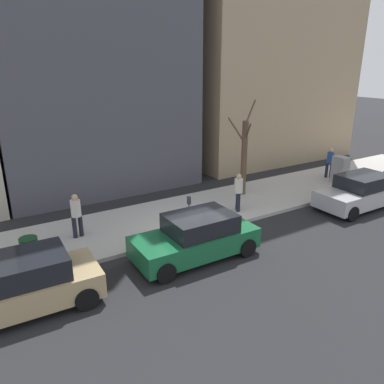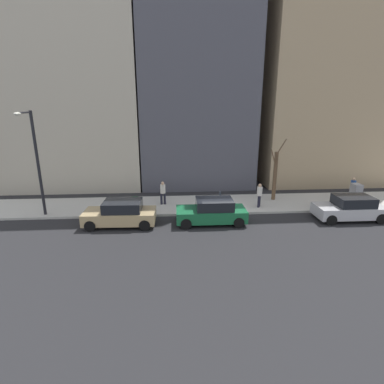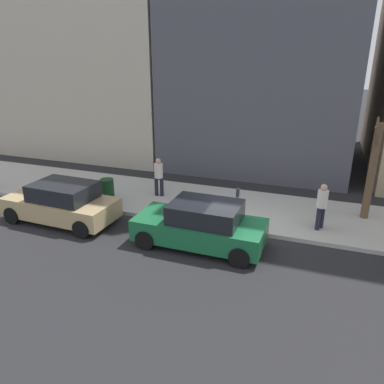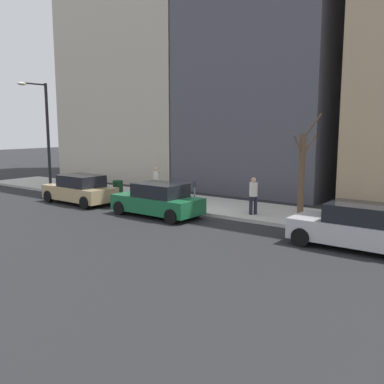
{
  "view_description": "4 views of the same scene",
  "coord_description": "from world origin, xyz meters",
  "px_view_note": "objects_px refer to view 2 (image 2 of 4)",
  "views": [
    {
      "loc": [
        -10.8,
        6.97,
        6.24
      ],
      "look_at": [
        1.66,
        -0.77,
        1.16
      ],
      "focal_mm": 35.0,
      "sensor_mm": 36.0,
      "label": 1
    },
    {
      "loc": [
        -18.24,
        3.29,
        7.04
      ],
      "look_at": [
        0.83,
        1.95,
        1.37
      ],
      "focal_mm": 28.0,
      "sensor_mm": 36.0,
      "label": 2
    },
    {
      "loc": [
        -11.67,
        -2.55,
        5.98
      ],
      "look_at": [
        1.05,
        2.05,
        0.91
      ],
      "focal_mm": 35.0,
      "sensor_mm": 36.0,
      "label": 3
    },
    {
      "loc": [
        -15.64,
        -11.66,
        4.03
      ],
      "look_at": [
        0.43,
        0.24,
        0.96
      ],
      "focal_mm": 40.0,
      "sensor_mm": 36.0,
      "label": 4
    }
  ],
  "objects_px": {
    "parked_car_green": "(212,212)",
    "office_block_center": "(196,55)",
    "pedestrian_near_meter": "(353,187)",
    "parking_meter": "(220,199)",
    "trash_bin": "(135,204)",
    "bare_tree": "(275,174)",
    "parked_car_tan": "(121,214)",
    "office_tower_left": "(318,58)",
    "office_tower_right": "(72,17)",
    "utility_box": "(356,194)",
    "pedestrian_midblock": "(259,194)",
    "parked_car_silver": "(350,208)",
    "pedestrian_far_corner": "(163,192)",
    "streetlamp": "(35,156)"
  },
  "relations": [
    {
      "from": "bare_tree",
      "to": "parking_meter",
      "type": "bearing_deg",
      "value": 116.31
    },
    {
      "from": "streetlamp",
      "to": "office_tower_left",
      "type": "relative_size",
      "value": 0.29
    },
    {
      "from": "parked_car_green",
      "to": "pedestrian_near_meter",
      "type": "distance_m",
      "value": 11.56
    },
    {
      "from": "parked_car_silver",
      "to": "bare_tree",
      "type": "bearing_deg",
      "value": 43.1
    },
    {
      "from": "pedestrian_midblock",
      "to": "office_tower_right",
      "type": "height_order",
      "value": "office_tower_right"
    },
    {
      "from": "bare_tree",
      "to": "pedestrian_far_corner",
      "type": "height_order",
      "value": "bare_tree"
    },
    {
      "from": "parked_car_green",
      "to": "office_block_center",
      "type": "relative_size",
      "value": 0.19
    },
    {
      "from": "parked_car_silver",
      "to": "parked_car_tan",
      "type": "relative_size",
      "value": 0.99
    },
    {
      "from": "bare_tree",
      "to": "pedestrian_far_corner",
      "type": "bearing_deg",
      "value": 93.94
    },
    {
      "from": "parked_car_tan",
      "to": "parking_meter",
      "type": "xyz_separation_m",
      "value": [
        1.7,
        -6.24,
        0.24
      ]
    },
    {
      "from": "office_tower_right",
      "to": "pedestrian_near_meter",
      "type": "bearing_deg",
      "value": -112.51
    },
    {
      "from": "streetlamp",
      "to": "pedestrian_far_corner",
      "type": "bearing_deg",
      "value": -76.81
    },
    {
      "from": "parked_car_tan",
      "to": "pedestrian_near_meter",
      "type": "height_order",
      "value": "pedestrian_near_meter"
    },
    {
      "from": "pedestrian_midblock",
      "to": "parked_car_green",
      "type": "bearing_deg",
      "value": -28.49
    },
    {
      "from": "parking_meter",
      "to": "streetlamp",
      "type": "bearing_deg",
      "value": 90.84
    },
    {
      "from": "parked_car_tan",
      "to": "office_tower_right",
      "type": "relative_size",
      "value": 0.15
    },
    {
      "from": "parked_car_tan",
      "to": "office_tower_right",
      "type": "height_order",
      "value": "office_tower_right"
    },
    {
      "from": "parked_car_silver",
      "to": "pedestrian_near_meter",
      "type": "height_order",
      "value": "pedestrian_near_meter"
    },
    {
      "from": "bare_tree",
      "to": "office_block_center",
      "type": "height_order",
      "value": "office_block_center"
    },
    {
      "from": "pedestrian_near_meter",
      "to": "office_tower_right",
      "type": "distance_m",
      "value": 26.84
    },
    {
      "from": "office_tower_left",
      "to": "office_block_center",
      "type": "relative_size",
      "value": 1.0
    },
    {
      "from": "office_tower_right",
      "to": "bare_tree",
      "type": "bearing_deg",
      "value": -118.5
    },
    {
      "from": "parked_car_silver",
      "to": "parked_car_green",
      "type": "distance_m",
      "value": 8.74
    },
    {
      "from": "utility_box",
      "to": "parked_car_tan",
      "type": "bearing_deg",
      "value": 98.99
    },
    {
      "from": "parked_car_silver",
      "to": "streetlamp",
      "type": "xyz_separation_m",
      "value": [
        1.57,
        19.35,
        3.28
      ]
    },
    {
      "from": "office_block_center",
      "to": "parked_car_green",
      "type": "bearing_deg",
      "value": -179.64
    },
    {
      "from": "parking_meter",
      "to": "trash_bin",
      "type": "bearing_deg",
      "value": 85.44
    },
    {
      "from": "parked_car_tan",
      "to": "office_tower_left",
      "type": "distance_m",
      "value": 23.53
    },
    {
      "from": "office_tower_right",
      "to": "parked_car_green",
      "type": "bearing_deg",
      "value": -139.56
    },
    {
      "from": "trash_bin",
      "to": "office_block_center",
      "type": "bearing_deg",
      "value": -27.15
    },
    {
      "from": "pedestrian_midblock",
      "to": "parked_car_silver",
      "type": "bearing_deg",
      "value": 94.72
    },
    {
      "from": "parked_car_tan",
      "to": "streetlamp",
      "type": "bearing_deg",
      "value": 75.17
    },
    {
      "from": "parked_car_silver",
      "to": "office_tower_left",
      "type": "height_order",
      "value": "office_tower_left"
    },
    {
      "from": "office_tower_left",
      "to": "office_block_center",
      "type": "xyz_separation_m",
      "value": [
        -1.01,
        11.62,
        0.0
      ]
    },
    {
      "from": "parked_car_green",
      "to": "utility_box",
      "type": "height_order",
      "value": "utility_box"
    },
    {
      "from": "bare_tree",
      "to": "pedestrian_midblock",
      "type": "bearing_deg",
      "value": 135.74
    },
    {
      "from": "trash_bin",
      "to": "office_tower_left",
      "type": "distance_m",
      "value": 22.07
    },
    {
      "from": "pedestrian_near_meter",
      "to": "parked_car_green",
      "type": "bearing_deg",
      "value": 63.61
    },
    {
      "from": "parked_car_tan",
      "to": "trash_bin",
      "type": "xyz_separation_m",
      "value": [
        2.15,
        -0.6,
        -0.14
      ]
    },
    {
      "from": "parked_car_tan",
      "to": "pedestrian_midblock",
      "type": "relative_size",
      "value": 2.56
    },
    {
      "from": "trash_bin",
      "to": "parked_car_tan",
      "type": "bearing_deg",
      "value": 164.35
    },
    {
      "from": "pedestrian_far_corner",
      "to": "utility_box",
      "type": "bearing_deg",
      "value": 168.38
    },
    {
      "from": "parked_car_green",
      "to": "parked_car_tan",
      "type": "relative_size",
      "value": 0.99
    },
    {
      "from": "pedestrian_far_corner",
      "to": "office_tower_left",
      "type": "distance_m",
      "value": 19.93
    },
    {
      "from": "streetlamp",
      "to": "bare_tree",
      "type": "xyz_separation_m",
      "value": [
        2.34,
        -15.77,
        -1.95
      ]
    },
    {
      "from": "utility_box",
      "to": "bare_tree",
      "type": "relative_size",
      "value": 0.32
    },
    {
      "from": "streetlamp",
      "to": "pedestrian_far_corner",
      "type": "height_order",
      "value": "streetlamp"
    },
    {
      "from": "parked_car_green",
      "to": "parked_car_tan",
      "type": "distance_m",
      "value": 5.47
    },
    {
      "from": "office_block_center",
      "to": "office_tower_right",
      "type": "relative_size",
      "value": 0.78
    },
    {
      "from": "pedestrian_far_corner",
      "to": "office_tower_right",
      "type": "distance_m",
      "value": 17.67
    }
  ]
}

